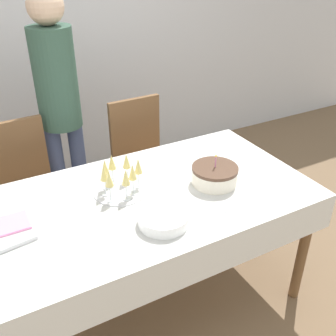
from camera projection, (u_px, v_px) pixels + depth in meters
name	position (u px, v px, depth m)	size (l,w,h in m)	color
ground_plane	(139.00, 303.00, 2.43)	(12.00, 12.00, 0.00)	brown
wall_back	(36.00, 27.00, 3.16)	(8.00, 0.05, 2.70)	silver
dining_table	(134.00, 215.00, 2.09)	(1.92, 0.96, 0.78)	white
dining_chair_far_left	(26.00, 188.00, 2.59)	(0.44, 0.44, 0.97)	brown
dining_chair_far_right	(142.00, 158.00, 2.94)	(0.43, 0.43, 0.97)	brown
birthday_cake	(215.00, 175.00, 2.15)	(0.25, 0.25, 0.17)	silver
champagne_tray	(119.00, 176.00, 2.05)	(0.29, 0.29, 0.18)	silver
plate_stack_main	(163.00, 219.00, 1.85)	(0.24, 0.24, 0.06)	white
cake_knife	(239.00, 198.00, 2.04)	(0.28, 0.15, 0.00)	silver
fork_pile	(17.00, 242.00, 1.73)	(0.18, 0.08, 0.02)	silver
napkin_pile	(13.00, 224.00, 1.85)	(0.15, 0.15, 0.01)	pink
person_standing	(58.00, 96.00, 2.62)	(0.28, 0.28, 1.72)	#3F4C72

